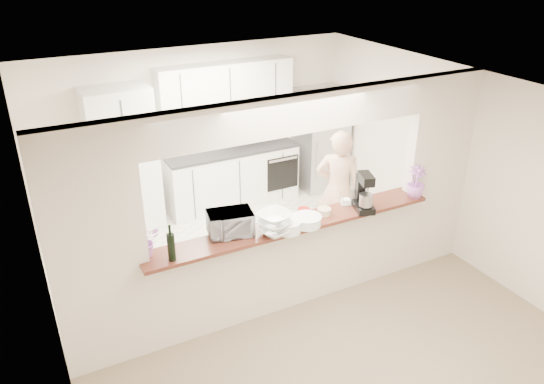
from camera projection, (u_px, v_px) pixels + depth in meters
floor at (290, 302)px, 6.26m from camera, size 6.00×6.00×0.00m
tile_overlay at (237, 242)px, 7.50m from camera, size 5.00×2.90×0.01m
partition at (292, 188)px, 5.62m from camera, size 5.00×0.15×2.50m
bar_counter at (291, 261)px, 6.01m from camera, size 3.40×0.38×1.09m
kitchen_cabinets at (191, 153)px, 7.94m from camera, size 3.15×0.62×2.25m
refrigerator at (320, 139)px, 8.87m from camera, size 0.75×0.70×1.70m
flower_left at (145, 241)px, 5.09m from camera, size 0.33×0.29×0.32m
wine_bottle_a at (171, 247)px, 5.03m from camera, size 0.07×0.07×0.35m
wine_bottle_b at (171, 247)px, 5.02m from camera, size 0.08×0.08×0.38m
toaster_oven at (230, 223)px, 5.48m from camera, size 0.51×0.40×0.26m
serving_bowls at (275, 224)px, 5.48m from camera, size 0.40×0.40×0.24m
plate_stack_a at (288, 227)px, 5.55m from camera, size 0.27×0.27×0.12m
plate_stack_b at (307, 221)px, 5.68m from camera, size 0.31×0.31×0.11m
red_bowl at (304, 211)px, 5.92m from camera, size 0.14×0.14×0.07m
tan_bowl at (324, 211)px, 5.92m from camera, size 0.15×0.15×0.07m
utensil_caddy at (350, 197)px, 6.13m from camera, size 0.24×0.18×0.20m
stand_mixer at (364, 194)px, 5.95m from camera, size 0.28×0.34×0.45m
flower_right at (416, 182)px, 6.25m from camera, size 0.26×0.26×0.39m
person at (338, 191)px, 7.09m from camera, size 0.73×0.69×1.67m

